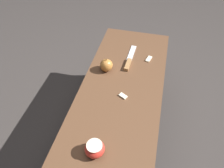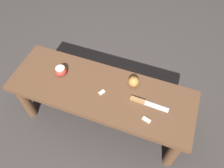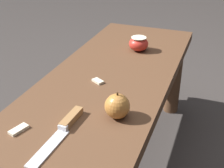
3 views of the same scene
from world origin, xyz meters
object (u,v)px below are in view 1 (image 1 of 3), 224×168
at_px(wooden_bench, 118,108).
at_px(apple_cut, 95,149).
at_px(knife, 128,61).
at_px(apple_whole, 106,65).

xyz_separation_m(wooden_bench, apple_cut, (0.31, -0.03, 0.11)).
bearing_deg(wooden_bench, apple_cut, -5.59).
height_order(knife, apple_cut, apple_cut).
bearing_deg(apple_whole, apple_cut, 9.33).
relative_size(wooden_bench, apple_whole, 15.53).
distance_m(apple_whole, apple_cut, 0.51).
distance_m(knife, apple_whole, 0.15).
xyz_separation_m(knife, apple_whole, (0.10, -0.11, 0.03)).
bearing_deg(wooden_bench, apple_whole, -149.51).
xyz_separation_m(wooden_bench, knife, (-0.29, -0.00, 0.09)).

